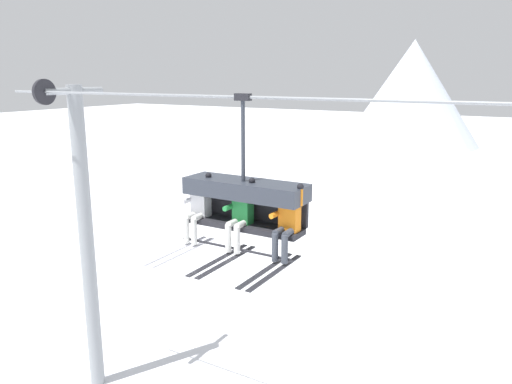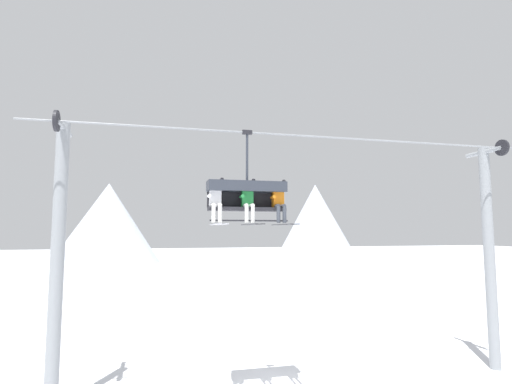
{
  "view_description": "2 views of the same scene",
  "coord_description": "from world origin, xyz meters",
  "px_view_note": "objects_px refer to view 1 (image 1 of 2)",
  "views": [
    {
      "loc": [
        3.25,
        -7.97,
        7.95
      ],
      "look_at": [
        -1.03,
        -0.7,
        5.97
      ],
      "focal_mm": 35.0,
      "sensor_mm": 36.0,
      "label": 1
    },
    {
      "loc": [
        -3.68,
        -11.88,
        4.75
      ],
      "look_at": [
        -0.95,
        -0.77,
        5.86
      ],
      "focal_mm": 28.0,
      "sensor_mm": 36.0,
      "label": 2
    }
  ],
  "objects_px": {
    "lift_tower_near": "(86,236)",
    "skier_orange": "(286,222)",
    "chairlift_chair": "(246,196)",
    "skier_white": "(197,208)",
    "skier_green": "(239,215)"
  },
  "relations": [
    {
      "from": "lift_tower_near",
      "to": "skier_green",
      "type": "bearing_deg",
      "value": -10.28
    },
    {
      "from": "skier_white",
      "to": "skier_green",
      "type": "height_order",
      "value": "same"
    },
    {
      "from": "chairlift_chair",
      "to": "skier_green",
      "type": "relative_size",
      "value": 1.56
    },
    {
      "from": "lift_tower_near",
      "to": "skier_orange",
      "type": "distance_m",
      "value": 6.25
    },
    {
      "from": "lift_tower_near",
      "to": "skier_orange",
      "type": "relative_size",
      "value": 4.63
    },
    {
      "from": "chairlift_chair",
      "to": "skier_white",
      "type": "distance_m",
      "value": 0.98
    },
    {
      "from": "chairlift_chair",
      "to": "skier_green",
      "type": "bearing_deg",
      "value": -89.11
    },
    {
      "from": "lift_tower_near",
      "to": "skier_green",
      "type": "xyz_separation_m",
      "value": [
        5.08,
        -0.92,
        1.49
      ]
    },
    {
      "from": "skier_green",
      "to": "skier_orange",
      "type": "xyz_separation_m",
      "value": [
        0.92,
        0.0,
        0.0
      ]
    },
    {
      "from": "skier_orange",
      "to": "skier_white",
      "type": "bearing_deg",
      "value": 180.0
    },
    {
      "from": "chairlift_chair",
      "to": "skier_orange",
      "type": "xyz_separation_m",
      "value": [
        0.92,
        -0.21,
        -0.28
      ]
    },
    {
      "from": "chairlift_chair",
      "to": "skier_white",
      "type": "xyz_separation_m",
      "value": [
        -0.91,
        -0.21,
        -0.28
      ]
    },
    {
      "from": "skier_green",
      "to": "skier_orange",
      "type": "height_order",
      "value": "same"
    },
    {
      "from": "lift_tower_near",
      "to": "skier_orange",
      "type": "height_order",
      "value": "lift_tower_near"
    },
    {
      "from": "chairlift_chair",
      "to": "skier_green",
      "type": "distance_m",
      "value": 0.35
    }
  ]
}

